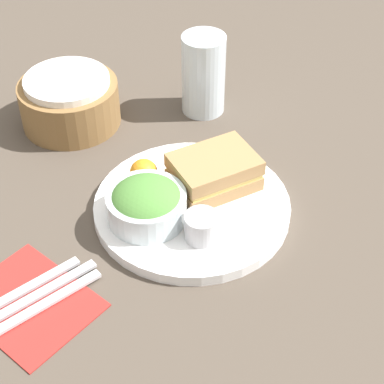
{
  "coord_description": "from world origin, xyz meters",
  "views": [
    {
      "loc": [
        -0.51,
        -0.43,
        0.63
      ],
      "look_at": [
        0.0,
        0.0,
        0.04
      ],
      "focal_mm": 60.0,
      "sensor_mm": 36.0,
      "label": 1
    }
  ],
  "objects": [
    {
      "name": "ground_plane",
      "position": [
        0.0,
        0.0,
        0.0
      ],
      "size": [
        4.0,
        4.0,
        0.0
      ],
      "primitive_type": "plane",
      "color": "#4C4238"
    },
    {
      "name": "plate",
      "position": [
        0.0,
        0.0,
        0.01
      ],
      "size": [
        0.28,
        0.28,
        0.02
      ],
      "primitive_type": "cylinder",
      "color": "white",
      "rests_on": "ground_plane"
    },
    {
      "name": "sandwich",
      "position": [
        0.05,
        -0.0,
        0.04
      ],
      "size": [
        0.14,
        0.12,
        0.05
      ],
      "color": "#A37A4C",
      "rests_on": "plate"
    },
    {
      "name": "salad_bowl",
      "position": [
        -0.06,
        0.03,
        0.04
      ],
      "size": [
        0.11,
        0.11,
        0.06
      ],
      "color": "silver",
      "rests_on": "plate"
    },
    {
      "name": "dressing_cup",
      "position": [
        -0.04,
        -0.05,
        0.04
      ],
      "size": [
        0.05,
        0.05,
        0.04
      ],
      "primitive_type": "cylinder",
      "color": "#B7B7BC",
      "rests_on": "plate"
    },
    {
      "name": "orange_wedge",
      "position": [
        -0.01,
        0.08,
        0.04
      ],
      "size": [
        0.04,
        0.04,
        0.04
      ],
      "primitive_type": "sphere",
      "color": "orange",
      "rests_on": "plate"
    },
    {
      "name": "drink_glass",
      "position": [
        0.21,
        0.15,
        0.07
      ],
      "size": [
        0.07,
        0.07,
        0.14
      ],
      "primitive_type": "cylinder",
      "color": "silver",
      "rests_on": "ground_plane"
    },
    {
      "name": "bread_basket",
      "position": [
        0.04,
        0.3,
        0.04
      ],
      "size": [
        0.16,
        0.16,
        0.09
      ],
      "color": "olive",
      "rests_on": "ground_plane"
    },
    {
      "name": "napkin",
      "position": [
        -0.26,
        0.05,
        0.0
      ],
      "size": [
        0.13,
        0.16,
        0.0
      ],
      "primitive_type": "cube",
      "color": "#B22823",
      "rests_on": "ground_plane"
    },
    {
      "name": "fork",
      "position": [
        -0.26,
        0.03,
        0.01
      ],
      "size": [
        0.18,
        0.05,
        0.01
      ],
      "primitive_type": "cube",
      "rotation": [
        0.0,
        0.0,
        2.96
      ],
      "color": "silver",
      "rests_on": "napkin"
    },
    {
      "name": "knife",
      "position": [
        -0.26,
        0.05,
        0.01
      ],
      "size": [
        0.19,
        0.05,
        0.01
      ],
      "primitive_type": "cube",
      "rotation": [
        0.0,
        0.0,
        2.96
      ],
      "color": "silver",
      "rests_on": "napkin"
    },
    {
      "name": "spoon",
      "position": [
        -0.25,
        0.07,
        0.01
      ],
      "size": [
        0.17,
        0.04,
        0.01
      ],
      "primitive_type": "cube",
      "rotation": [
        0.0,
        0.0,
        2.96
      ],
      "color": "silver",
      "rests_on": "napkin"
    }
  ]
}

